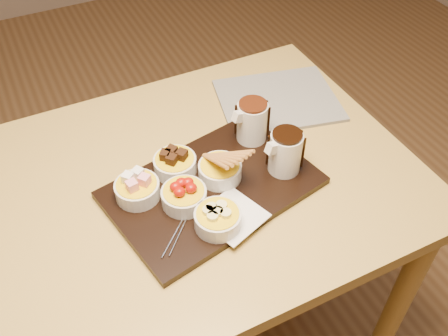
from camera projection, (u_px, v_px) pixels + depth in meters
name	position (u px, v px, depth m)	size (l,w,h in m)	color
dining_table	(166.00, 214.00, 1.23)	(1.20, 0.80, 0.75)	#B99744
serving_board	(212.00, 188.00, 1.14)	(0.46, 0.30, 0.02)	black
napkin	(233.00, 216.00, 1.07)	(0.12, 0.12, 0.00)	white
bowl_marshmallows	(137.00, 190.00, 1.10)	(0.10, 0.10, 0.04)	silver
bowl_cake	(175.00, 165.00, 1.16)	(0.10, 0.10, 0.04)	silver
bowl_strawberries	(184.00, 197.00, 1.09)	(0.10, 0.10, 0.04)	silver
bowl_biscotti	(220.00, 171.00, 1.14)	(0.10, 0.10, 0.04)	silver
bowl_bananas	(218.00, 219.00, 1.04)	(0.10, 0.10, 0.04)	silver
pitcher_dark_chocolate	(285.00, 153.00, 1.14)	(0.07, 0.07, 0.10)	silver
pitcher_milk_chocolate	(252.00, 122.00, 1.22)	(0.07, 0.07, 0.10)	silver
fondue_skewers	(187.00, 211.00, 1.08)	(0.26, 0.03, 0.01)	silver
newspaper	(278.00, 100.00, 1.38)	(0.32, 0.26, 0.01)	beige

